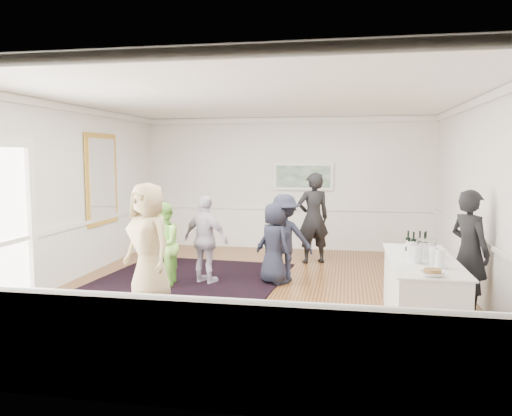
% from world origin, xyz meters
% --- Properties ---
extents(floor, '(8.00, 8.00, 0.00)m').
position_xyz_m(floor, '(0.00, 0.00, 0.00)').
color(floor, '#905C2F').
rests_on(floor, ground).
extents(ceiling, '(7.00, 8.00, 0.02)m').
position_xyz_m(ceiling, '(0.00, 0.00, 3.20)').
color(ceiling, white).
rests_on(ceiling, wall_back).
extents(wall_left, '(0.02, 8.00, 3.20)m').
position_xyz_m(wall_left, '(-3.50, 0.00, 1.60)').
color(wall_left, white).
rests_on(wall_left, floor).
extents(wall_right, '(0.02, 8.00, 3.20)m').
position_xyz_m(wall_right, '(3.50, 0.00, 1.60)').
color(wall_right, white).
rests_on(wall_right, floor).
extents(wall_back, '(7.00, 0.02, 3.20)m').
position_xyz_m(wall_back, '(0.00, 4.00, 1.60)').
color(wall_back, white).
rests_on(wall_back, floor).
extents(wall_front, '(7.00, 0.02, 3.20)m').
position_xyz_m(wall_front, '(0.00, -4.00, 1.60)').
color(wall_front, white).
rests_on(wall_front, floor).
extents(wainscoting, '(7.00, 8.00, 1.00)m').
position_xyz_m(wainscoting, '(0.00, 0.00, 0.50)').
color(wainscoting, white).
rests_on(wainscoting, floor).
extents(mirror, '(0.05, 1.25, 1.85)m').
position_xyz_m(mirror, '(-3.45, 1.30, 1.80)').
color(mirror, gold).
rests_on(mirror, wall_left).
extents(landscape_painting, '(1.44, 0.06, 0.66)m').
position_xyz_m(landscape_painting, '(0.40, 3.95, 1.78)').
color(landscape_painting, white).
rests_on(landscape_painting, wall_back).
extents(area_rug, '(3.58, 4.53, 0.02)m').
position_xyz_m(area_rug, '(-1.40, 0.10, 0.01)').
color(area_rug, black).
rests_on(area_rug, floor).
extents(serving_table, '(0.86, 2.27, 0.92)m').
position_xyz_m(serving_table, '(2.45, -1.32, 0.46)').
color(serving_table, white).
rests_on(serving_table, floor).
extents(bartender, '(0.73, 0.79, 1.80)m').
position_xyz_m(bartender, '(3.20, -0.60, 0.90)').
color(bartender, black).
rests_on(bartender, floor).
extents(guest_tan, '(1.09, 0.98, 1.88)m').
position_xyz_m(guest_tan, '(-1.51, -1.04, 0.94)').
color(guest_tan, tan).
rests_on(guest_tan, floor).
extents(guest_green, '(0.68, 0.81, 1.48)m').
position_xyz_m(guest_green, '(-1.67, -0.02, 0.74)').
color(guest_green, '#8ED756').
rests_on(guest_green, floor).
extents(guest_lilac, '(1.00, 0.69, 1.58)m').
position_xyz_m(guest_lilac, '(-1.01, 0.37, 0.79)').
color(guest_lilac, '#BEB2C7').
rests_on(guest_lilac, floor).
extents(guest_dark_a, '(1.03, 0.59, 1.59)m').
position_xyz_m(guest_dark_a, '(0.34, 0.79, 0.79)').
color(guest_dark_a, '#1C1E2E').
rests_on(guest_dark_a, floor).
extents(guest_dark_b, '(0.83, 0.71, 1.92)m').
position_xyz_m(guest_dark_b, '(0.75, 2.44, 0.96)').
color(guest_dark_b, black).
rests_on(guest_dark_b, floor).
extents(guest_navy, '(0.83, 0.82, 1.44)m').
position_xyz_m(guest_navy, '(0.20, 0.57, 0.72)').
color(guest_navy, '#1C1E2E').
rests_on(guest_navy, floor).
extents(wine_bottles, '(0.31, 0.19, 0.31)m').
position_xyz_m(wine_bottles, '(2.46, -0.82, 1.07)').
color(wine_bottles, black).
rests_on(wine_bottles, serving_table).
extents(juice_pitchers, '(0.39, 0.60, 0.24)m').
position_xyz_m(juice_pitchers, '(2.42, -1.60, 1.04)').
color(juice_pitchers, '#79AB3D').
rests_on(juice_pitchers, serving_table).
extents(ice_bucket, '(0.26, 0.26, 0.25)m').
position_xyz_m(ice_bucket, '(2.51, -1.20, 1.03)').
color(ice_bucket, silver).
rests_on(ice_bucket, serving_table).
extents(nut_bowl, '(0.26, 0.26, 0.08)m').
position_xyz_m(nut_bowl, '(2.42, -2.28, 0.96)').
color(nut_bowl, white).
rests_on(nut_bowl, serving_table).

